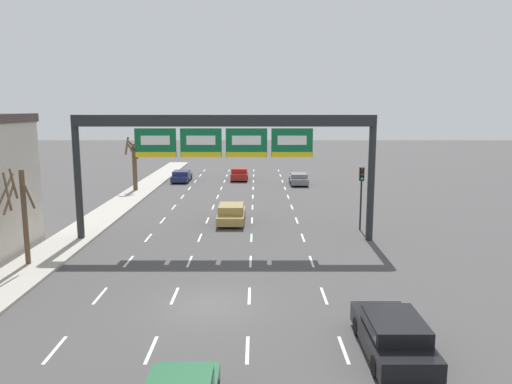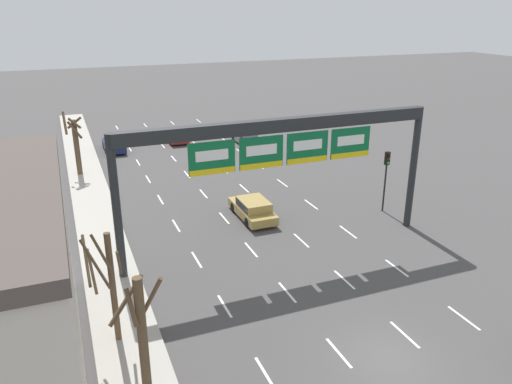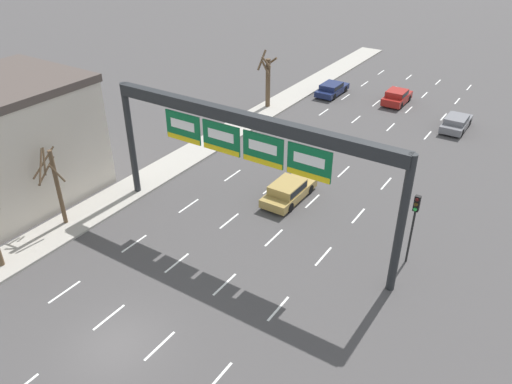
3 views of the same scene
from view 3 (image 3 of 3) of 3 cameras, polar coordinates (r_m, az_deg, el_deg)
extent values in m
plane|color=#474444|center=(24.60, -15.52, -16.48)|extent=(220.00, 220.00, 0.00)
cube|color=white|center=(28.10, -21.04, -10.62)|extent=(0.12, 2.00, 0.01)
cube|color=white|center=(30.40, -13.74, -5.75)|extent=(0.12, 2.00, 0.01)
cube|color=white|center=(33.31, -7.70, -1.57)|extent=(0.12, 2.00, 0.01)
cube|color=white|center=(36.66, -2.71, 1.90)|extent=(0.12, 2.00, 0.01)
cube|color=white|center=(40.36, 1.42, 4.76)|extent=(0.12, 2.00, 0.01)
cube|color=white|center=(44.31, 4.86, 7.10)|extent=(0.12, 2.00, 0.01)
cube|color=white|center=(48.46, 7.75, 9.04)|extent=(0.12, 2.00, 0.01)
cube|color=white|center=(52.76, 10.20, 10.64)|extent=(0.12, 2.00, 0.01)
cube|color=white|center=(57.17, 12.29, 11.99)|extent=(0.12, 2.00, 0.01)
cube|color=white|center=(61.67, 14.10, 13.13)|extent=(0.12, 2.00, 0.01)
cube|color=white|center=(25.98, -16.44, -13.56)|extent=(0.12, 2.00, 0.01)
cube|color=white|center=(28.46, -9.02, -8.00)|extent=(0.12, 2.00, 0.01)
cube|color=white|center=(31.54, -3.08, -3.33)|extent=(0.12, 2.00, 0.01)
cube|color=white|center=(35.07, 1.69, 0.49)|extent=(0.12, 2.00, 0.01)
cube|color=white|center=(38.92, 5.56, 3.58)|extent=(0.12, 2.00, 0.01)
cube|color=white|center=(43.00, 8.73, 6.09)|extent=(0.12, 2.00, 0.01)
cube|color=white|center=(47.27, 11.36, 8.14)|extent=(0.12, 2.00, 0.01)
cube|color=white|center=(51.66, 13.57, 9.84)|extent=(0.12, 2.00, 0.01)
cube|color=white|center=(56.16, 15.45, 11.25)|extent=(0.12, 2.00, 0.01)
cube|color=white|center=(60.74, 17.06, 12.45)|extent=(0.12, 2.00, 0.01)
cube|color=white|center=(24.14, -10.94, -16.88)|extent=(0.12, 2.00, 0.01)
cube|color=white|center=(26.78, -3.60, -10.49)|extent=(0.12, 2.00, 0.01)
cube|color=white|center=(30.04, 2.06, -5.24)|extent=(0.12, 2.00, 0.01)
cube|color=white|center=(33.72, 6.47, -1.04)|extent=(0.12, 2.00, 0.01)
cube|color=white|center=(37.71, 9.98, 2.31)|extent=(0.12, 2.00, 0.01)
cube|color=white|center=(41.91, 12.81, 4.99)|extent=(0.12, 2.00, 0.01)
cube|color=white|center=(46.28, 15.13, 7.17)|extent=(0.12, 2.00, 0.01)
cube|color=white|center=(50.76, 17.06, 8.97)|extent=(0.12, 2.00, 0.01)
cube|color=white|center=(55.33, 18.69, 10.46)|extent=(0.12, 2.00, 0.01)
cube|color=white|center=(59.97, 20.09, 11.71)|extent=(0.12, 2.00, 0.01)
cube|color=white|center=(22.62, -4.38, -20.50)|extent=(0.12, 2.00, 0.01)
cube|color=white|center=(25.43, 2.57, -13.17)|extent=(0.12, 2.00, 0.01)
cube|color=white|center=(28.83, 7.71, -7.29)|extent=(0.12, 2.00, 0.01)
cube|color=white|center=(32.65, 11.61, -2.68)|extent=(0.12, 2.00, 0.01)
cube|color=white|center=(36.76, 14.65, 0.94)|extent=(0.12, 2.00, 0.01)
cube|color=white|center=(41.06, 17.06, 3.82)|extent=(0.12, 2.00, 0.01)
cube|color=white|center=(45.51, 19.03, 6.14)|extent=(0.12, 2.00, 0.01)
cube|color=white|center=(50.06, 20.65, 8.03)|extent=(0.12, 2.00, 0.01)
cube|color=white|center=(54.69, 22.01, 9.61)|extent=(0.12, 2.00, 0.01)
cube|color=white|center=(59.38, 23.16, 10.93)|extent=(0.12, 2.00, 0.01)
cylinder|color=#232628|center=(33.74, -14.10, 5.70)|extent=(0.44, 0.44, 7.79)
cylinder|color=#232628|center=(25.11, 16.20, -3.81)|extent=(0.44, 0.44, 7.79)
cube|color=#232628|center=(26.80, -1.28, 8.35)|extent=(18.10, 0.60, 0.70)
cube|color=#0C6033|center=(29.42, -8.33, 7.34)|extent=(2.49, 0.08, 1.73)
cube|color=white|center=(29.33, -8.41, 7.59)|extent=(1.75, 0.02, 0.55)
cube|color=yellow|center=(29.67, -8.29, 6.05)|extent=(2.44, 0.02, 0.31)
cube|color=#0C6033|center=(27.81, -4.00, 6.19)|extent=(2.49, 0.08, 1.73)
cube|color=white|center=(27.71, -4.07, 6.45)|extent=(1.75, 0.02, 0.55)
cube|color=yellow|center=(28.08, -4.00, 4.84)|extent=(2.44, 0.02, 0.31)
cube|color=#0C6033|center=(26.39, 0.81, 4.86)|extent=(2.49, 0.08, 1.73)
cube|color=white|center=(26.29, 0.76, 5.13)|extent=(1.75, 0.02, 0.55)
cube|color=yellow|center=(26.67, 0.75, 3.45)|extent=(2.44, 0.02, 0.31)
cube|color=#0C6033|center=(25.19, 6.10, 3.36)|extent=(2.49, 0.08, 1.73)
cube|color=white|center=(25.08, 6.07, 3.63)|extent=(1.75, 0.02, 0.55)
cube|color=yellow|center=(25.48, 5.96, 1.90)|extent=(2.44, 0.02, 0.31)
cube|color=slate|center=(47.50, 21.90, 7.25)|extent=(1.83, 4.38, 0.60)
cube|color=slate|center=(47.07, 21.95, 7.73)|extent=(1.69, 2.28, 0.45)
cube|color=black|center=(47.07, 21.95, 7.73)|extent=(1.72, 2.10, 0.32)
cylinder|color=black|center=(48.90, 21.30, 7.80)|extent=(0.22, 0.66, 0.66)
cylinder|color=black|center=(48.65, 23.18, 7.30)|extent=(0.22, 0.66, 0.66)
cylinder|color=black|center=(46.49, 20.50, 6.82)|extent=(0.22, 0.66, 0.66)
cylinder|color=black|center=(46.23, 22.46, 6.28)|extent=(0.22, 0.66, 0.66)
cube|color=#19234C|center=(53.10, 8.70, 11.45)|extent=(1.87, 4.50, 0.56)
cube|color=#19234C|center=(52.70, 8.61, 11.91)|extent=(1.72, 2.34, 0.48)
cube|color=black|center=(52.70, 8.61, 11.91)|extent=(1.76, 2.15, 0.35)
cylinder|color=black|center=(54.64, 8.49, 11.85)|extent=(0.22, 0.66, 0.66)
cylinder|color=black|center=(54.00, 10.14, 11.48)|extent=(0.22, 0.66, 0.66)
cylinder|color=black|center=(52.33, 7.19, 11.09)|extent=(0.22, 0.66, 0.66)
cylinder|color=black|center=(51.66, 8.89, 10.71)|extent=(0.22, 0.66, 0.66)
cube|color=maroon|center=(51.91, 15.80, 10.27)|extent=(1.88, 3.95, 0.69)
cube|color=maroon|center=(51.50, 15.81, 10.83)|extent=(1.73, 2.05, 0.53)
cube|color=black|center=(51.50, 15.81, 10.83)|extent=(1.77, 1.89, 0.38)
cylinder|color=black|center=(53.28, 15.32, 10.61)|extent=(0.22, 0.66, 0.66)
cylinder|color=black|center=(52.83, 17.07, 10.18)|extent=(0.22, 0.66, 0.66)
cylinder|color=black|center=(51.15, 14.42, 9.91)|extent=(0.22, 0.66, 0.66)
cylinder|color=black|center=(50.68, 16.23, 9.46)|extent=(0.22, 0.66, 0.66)
cube|color=#A88947|center=(33.60, 3.80, -0.07)|extent=(1.89, 4.64, 0.57)
cube|color=#A88947|center=(33.10, 3.60, 0.59)|extent=(1.74, 2.41, 0.59)
cube|color=black|center=(33.10, 3.60, 0.59)|extent=(1.78, 2.22, 0.42)
cylinder|color=black|center=(35.09, 3.71, 1.07)|extent=(0.22, 0.66, 0.66)
cylinder|color=black|center=(34.41, 6.18, 0.30)|extent=(0.22, 0.66, 0.66)
cylinder|color=black|center=(33.02, 1.31, -0.92)|extent=(0.22, 0.66, 0.66)
cylinder|color=black|center=(32.29, 3.89, -1.78)|extent=(0.22, 0.66, 0.66)
cylinder|color=black|center=(28.48, 17.23, -4.91)|extent=(0.12, 0.12, 3.38)
cube|color=black|center=(27.34, 17.91, -1.25)|extent=(0.30, 0.24, 0.90)
sphere|color=#3D0E0C|center=(27.08, 17.93, -0.83)|extent=(0.20, 0.20, 0.20)
sphere|color=#412F0C|center=(27.23, 17.83, -1.37)|extent=(0.20, 0.20, 0.20)
sphere|color=green|center=(27.38, 17.73, -1.90)|extent=(0.20, 0.20, 0.20)
cylinder|color=brown|center=(48.37, 1.37, 12.34)|extent=(0.44, 0.44, 4.59)
cylinder|color=brown|center=(47.53, 1.10, 13.98)|extent=(1.08, 0.20, 1.54)
cylinder|color=brown|center=(48.20, 1.83, 14.69)|extent=(1.23, 0.36, 1.00)
cylinder|color=brown|center=(47.38, 1.18, 14.62)|extent=(1.02, 0.31, 1.01)
cylinder|color=brown|center=(48.08, 0.67, 14.85)|extent=(0.26, 1.52, 1.66)
cylinder|color=brown|center=(32.09, -21.68, 0.45)|extent=(0.26, 0.26, 4.95)
cylinder|color=brown|center=(31.39, -23.05, 3.24)|extent=(0.73, 0.77, 1.46)
cylinder|color=brown|center=(32.11, -23.13, 3.10)|extent=(0.13, 1.83, 1.51)
cylinder|color=brown|center=(31.29, -21.78, 1.99)|extent=(0.27, 0.81, 1.41)
cylinder|color=brown|center=(31.70, -23.40, 2.66)|extent=(0.99, 1.31, 1.78)
cylinder|color=brown|center=(32.18, -22.86, 2.23)|extent=(0.23, 1.53, 1.38)
camera|label=1|loc=(18.26, -78.11, -29.47)|focal=35.00mm
camera|label=2|loc=(25.72, -63.61, 4.36)|focal=35.00mm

